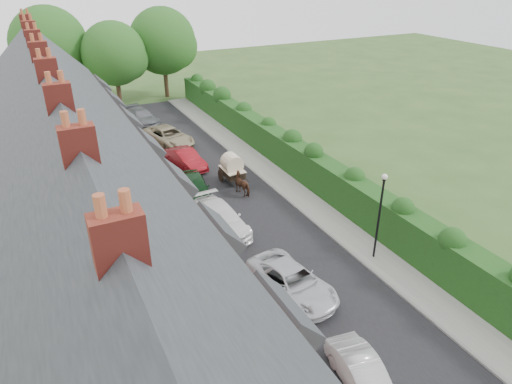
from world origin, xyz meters
TOP-DOWN VIEW (x-y plane):
  - ground at (0.00, 0.00)m, footprint 140.00×140.00m
  - road at (-0.50, 11.00)m, footprint 6.00×58.00m
  - pavement_hedge_side at (3.60, 11.00)m, footprint 2.20×58.00m
  - pavement_house_side at (-4.35, 11.00)m, footprint 1.70×58.00m
  - kerb_hedge_side at (2.55, 11.00)m, footprint 0.18×58.00m
  - kerb_house_side at (-3.55, 11.00)m, footprint 0.18×58.00m
  - hedge at (5.40, 11.00)m, footprint 2.10×58.00m
  - terrace_row at (-10.87, 9.98)m, footprint 9.05×40.50m
  - garden_wall_row at (-5.35, 10.00)m, footprint 0.35×40.35m
  - lamppost at (3.40, 4.00)m, footprint 0.32×0.32m
  - tree_far_left at (-2.65, 40.08)m, footprint 7.14×6.80m
  - tree_far_right at (3.39, 42.08)m, footprint 7.98×7.60m
  - tree_far_back at (-8.59, 43.08)m, footprint 8.40×8.00m
  - car_silver_a at (-2.63, -2.62)m, footprint 1.90×4.10m
  - car_silver_b at (-2.22, 3.44)m, footprint 3.24×5.58m
  - car_white at (-3.00, 10.60)m, footprint 2.41×5.40m
  - car_green at (-3.00, 15.34)m, footprint 2.56×4.90m
  - car_red at (-1.86, 20.56)m, footprint 2.35×4.71m
  - car_beige at (-1.60, 26.08)m, footprint 3.97×6.16m
  - car_grey at (-2.35, 33.00)m, footprint 3.19×5.54m
  - horse at (0.29, 14.41)m, footprint 1.22×1.93m
  - horse_cart at (0.29, 16.33)m, footprint 1.44×3.18m

SIDE VIEW (x-z plane):
  - ground at x=0.00m, z-range 0.00..0.00m
  - road at x=-0.50m, z-range 0.00..0.02m
  - pavement_hedge_side at x=3.60m, z-range 0.00..0.12m
  - pavement_house_side at x=-4.35m, z-range 0.00..0.12m
  - kerb_hedge_side at x=2.55m, z-range 0.00..0.13m
  - kerb_house_side at x=-3.55m, z-range 0.00..0.13m
  - garden_wall_row at x=-5.35m, z-range -0.09..1.01m
  - car_silver_a at x=-2.63m, z-range 0.00..1.30m
  - car_silver_b at x=-2.22m, z-range 0.00..1.46m
  - car_red at x=-1.86m, z-range 0.00..1.48m
  - horse at x=0.29m, z-range 0.00..1.51m
  - car_grey at x=-2.35m, z-range 0.00..1.51m
  - car_white at x=-3.00m, z-range 0.00..1.54m
  - car_beige at x=-1.60m, z-range 0.00..1.58m
  - car_green at x=-3.00m, z-range 0.00..1.59m
  - horse_cart at x=0.29m, z-range 0.16..2.46m
  - hedge at x=5.40m, z-range 0.18..3.03m
  - lamppost at x=3.40m, z-range 0.72..5.88m
  - terrace_row at x=-10.87m, z-range -1.28..10.22m
  - tree_far_left at x=-2.65m, z-range 1.07..10.36m
  - tree_far_right at x=3.39m, z-range 1.16..11.47m
  - tree_far_back at x=-8.59m, z-range 1.21..12.03m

